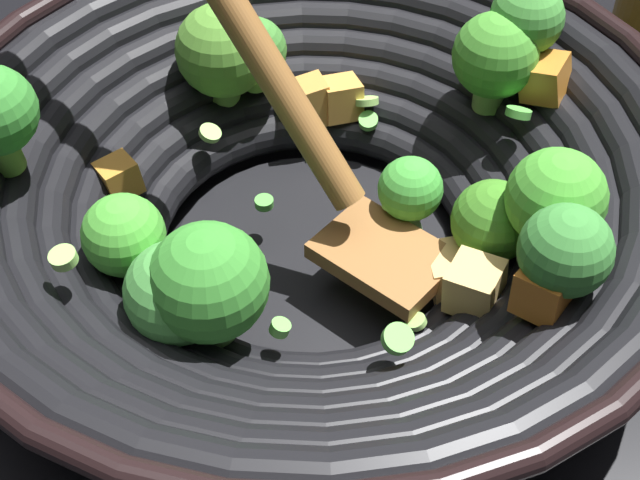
# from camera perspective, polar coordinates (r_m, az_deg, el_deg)

# --- Properties ---
(ground_plane) EXTENTS (4.00, 4.00, 0.00)m
(ground_plane) POSITION_cam_1_polar(r_m,az_deg,el_deg) (0.55, -0.50, -1.34)
(ground_plane) COLOR black
(wok) EXTENTS (0.42, 0.42, 0.28)m
(wok) POSITION_cam_1_polar(r_m,az_deg,el_deg) (0.50, -0.51, 3.68)
(wok) COLOR black
(wok) RESTS_ON ground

